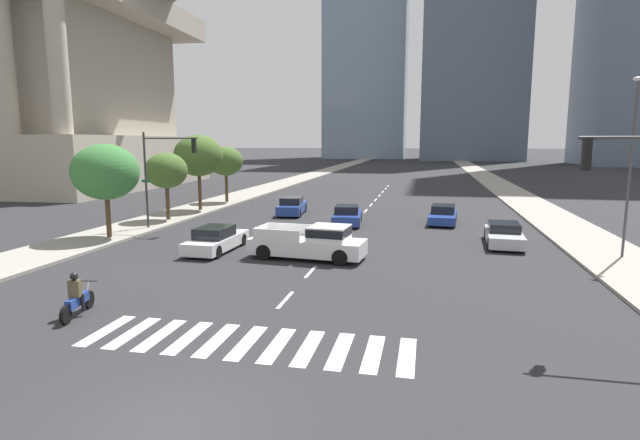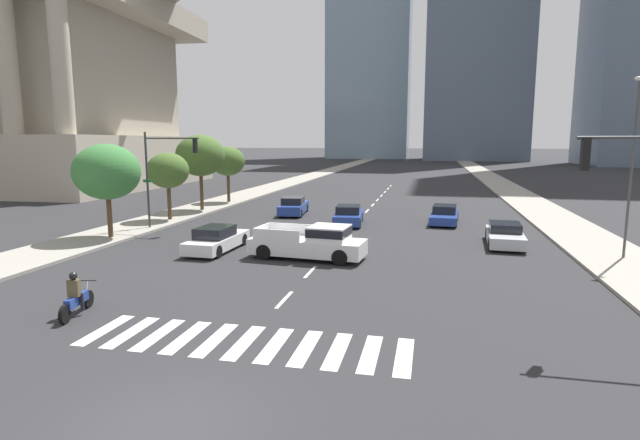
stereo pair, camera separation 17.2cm
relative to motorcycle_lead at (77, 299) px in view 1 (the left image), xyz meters
The scene contains 20 objects.
ground_plane 8.21m from the motorcycle_lead, 40.91° to the right, with size 800.00×800.00×0.00m, color #28282B.
sidewalk_east 31.79m from the motorcycle_lead, 50.81° to the left, with size 4.00×260.00×0.15m, color gray.
sidewalk_west 25.82m from the motorcycle_lead, 107.39° to the left, with size 4.00×260.00×0.15m, color gray.
crosswalk_near 6.29m from the motorcycle_lead, ahead, with size 9.45×2.52×0.01m.
lane_divider_center 27.76m from the motorcycle_lead, 77.12° to the left, with size 0.14×50.00×0.01m.
motorcycle_lead is the anchor object (origin of this frame).
pickup_truck 11.10m from the motorcycle_lead, 58.93° to the left, with size 5.75×2.49×1.67m.
sedan_blue_0 23.86m from the motorcycle_lead, 88.08° to the left, with size 2.22×4.85×1.39m.
sedan_white_1 10.21m from the motorcycle_lead, 87.69° to the left, with size 1.90×4.75×1.31m.
sedan_blue_2 25.14m from the motorcycle_lead, 60.91° to the left, with size 2.10×4.82×1.25m.
sedan_blue_3 20.84m from the motorcycle_lead, 73.92° to the left, with size 2.16×4.52×1.33m.
sedan_silver_4 21.38m from the motorcycle_lead, 44.35° to the left, with size 2.05×4.67×1.22m.
traffic_signal_far 16.56m from the motorcycle_lead, 108.82° to the left, with size 3.96×0.28×6.09m.
street_lamp_east 24.28m from the motorcycle_lead, 31.38° to the left, with size 0.50×0.24×8.44m.
street_tree_nearest 14.05m from the motorcycle_lead, 120.45° to the left, with size 3.74×3.74×5.38m.
street_tree_second 20.10m from the motorcycle_lead, 110.37° to the left, with size 2.94×2.94×4.73m.
street_tree_third 25.13m from the motorcycle_lead, 106.18° to the left, with size 3.90×3.90×6.04m.
street_tree_fourth 30.37m from the motorcycle_lead, 103.24° to the left, with size 3.10×3.10×5.03m.
war_memorial 58.88m from the motorcycle_lead, 131.56° to the left, with size 33.28×33.28×37.18m.
office_tower_left_skyline 165.37m from the motorcycle_lead, 93.52° to the left, with size 26.10×22.46×93.59m.
Camera 1 is at (4.88, -8.46, 5.67)m, focal length 28.28 mm.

